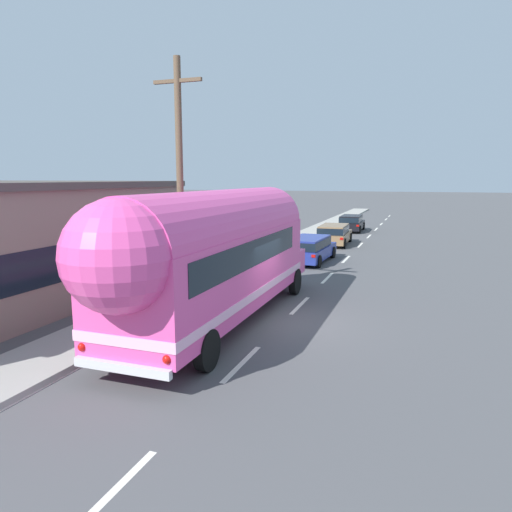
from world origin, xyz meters
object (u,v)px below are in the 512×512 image
utility_pole (180,179)px  car_lead (309,248)px  car_second (334,233)px  car_third (351,222)px  painted_bus (214,253)px

utility_pole → car_lead: (2.35, 9.71, -3.63)m
car_second → utility_pole: bearing=-98.0°
utility_pole → car_second: 17.38m
utility_pole → car_third: utility_pole is taller
car_second → car_third: (-0.12, 8.62, -0.00)m
painted_bus → car_lead: 12.06m
car_third → painted_bus: bearing=-89.9°
car_second → car_third: size_ratio=1.04×
car_lead → car_second: 7.12m
painted_bus → car_second: 19.15m
utility_pole → car_second: bearing=82.0°
car_third → utility_pole: bearing=-95.1°
car_second → car_third: bearing=90.8°
car_third → car_second: bearing=-89.2°
car_lead → car_third: same height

